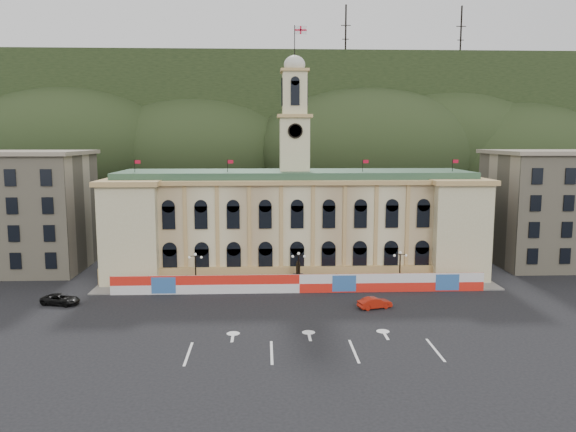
{
  "coord_description": "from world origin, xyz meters",
  "views": [
    {
      "loc": [
        -4.61,
        -57.81,
        20.48
      ],
      "look_at": [
        -1.4,
        18.0,
        9.98
      ],
      "focal_mm": 35.0,
      "sensor_mm": 36.0,
      "label": 1
    }
  ],
  "objects_px": {
    "lamp_center": "(299,267)",
    "statue": "(298,279)",
    "black_suv": "(61,299)",
    "red_sedan": "(375,303)"
  },
  "relations": [
    {
      "from": "lamp_center",
      "to": "red_sedan",
      "type": "bearing_deg",
      "value": -46.88
    },
    {
      "from": "statue",
      "to": "black_suv",
      "type": "bearing_deg",
      "value": -166.67
    },
    {
      "from": "lamp_center",
      "to": "black_suv",
      "type": "xyz_separation_m",
      "value": [
        -30.0,
        -6.11,
        -2.41
      ]
    },
    {
      "from": "red_sedan",
      "to": "statue",
      "type": "bearing_deg",
      "value": 23.49
    },
    {
      "from": "red_sedan",
      "to": "black_suv",
      "type": "xyz_separation_m",
      "value": [
        -38.72,
        3.2,
        -0.02
      ]
    },
    {
      "from": "lamp_center",
      "to": "black_suv",
      "type": "bearing_deg",
      "value": -168.49
    },
    {
      "from": "statue",
      "to": "black_suv",
      "type": "distance_m",
      "value": 30.84
    },
    {
      "from": "lamp_center",
      "to": "statue",
      "type": "bearing_deg",
      "value": 90.0
    },
    {
      "from": "statue",
      "to": "black_suv",
      "type": "height_order",
      "value": "statue"
    },
    {
      "from": "statue",
      "to": "lamp_center",
      "type": "relative_size",
      "value": 0.72
    }
  ]
}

